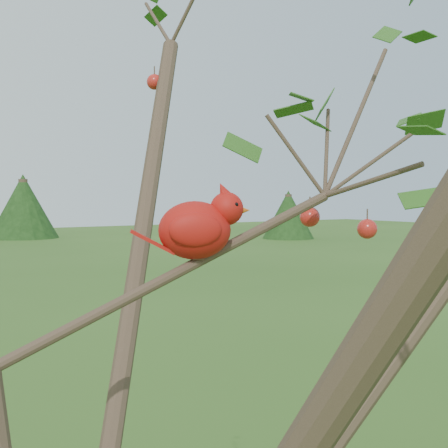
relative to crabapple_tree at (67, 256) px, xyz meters
name	(u,v)px	position (x,y,z in m)	size (l,w,h in m)	color
crabapple_tree	(67,256)	(0.00, 0.00, 0.00)	(2.35, 2.05, 2.95)	#403122
cardinal	(199,227)	(0.26, 0.09, 0.03)	(0.20, 0.13, 0.14)	red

